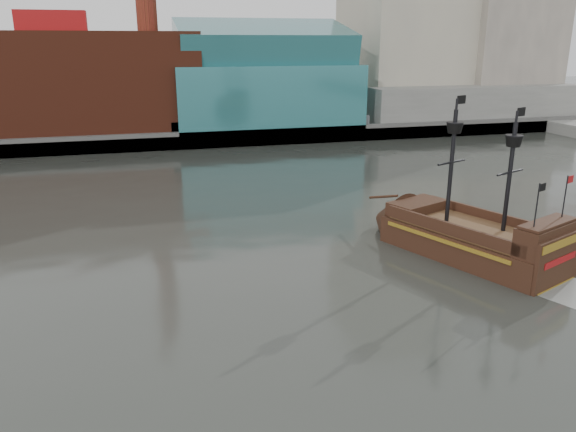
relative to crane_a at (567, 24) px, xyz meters
name	(u,v)px	position (x,y,z in m)	size (l,w,h in m)	color
ground	(392,364)	(-78.63, -82.00, -19.11)	(400.00, 400.00, 0.00)	#2B2D28
promenade_far	(191,117)	(-78.63, 10.00, -18.11)	(220.00, 60.00, 2.00)	slate
seawall	(212,139)	(-78.63, -19.50, -17.81)	(220.00, 1.00, 2.60)	#4C4C49
crane_a	(567,24)	(0.00, 0.00, 0.00)	(22.50, 4.00, 32.25)	slate
crane_b	(568,41)	(9.60, 10.00, -3.54)	(19.10, 4.00, 26.25)	slate
pirate_ship	(474,243)	(-66.37, -70.25, -17.96)	(11.04, 17.75, 12.79)	black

